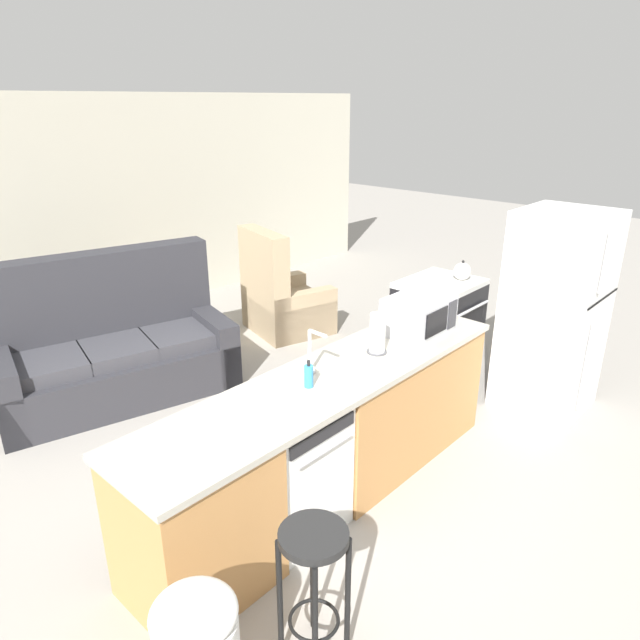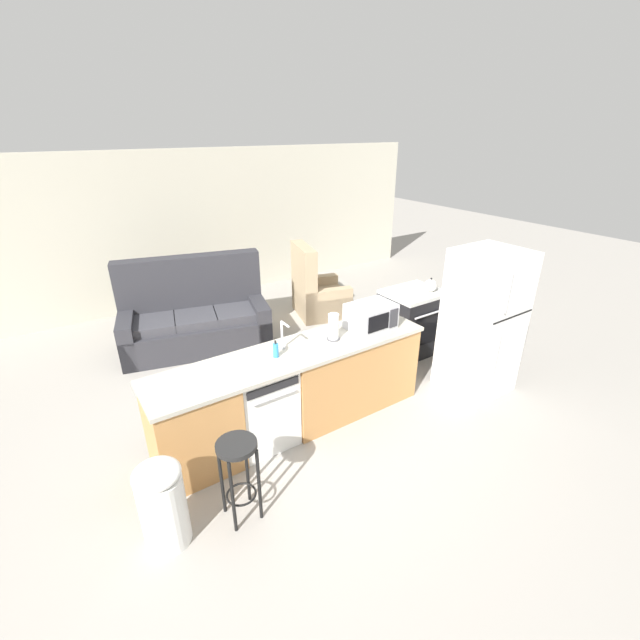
{
  "view_description": "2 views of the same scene",
  "coord_description": "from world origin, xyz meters",
  "px_view_note": "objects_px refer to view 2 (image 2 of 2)",
  "views": [
    {
      "loc": [
        -2.27,
        -2.13,
        2.53
      ],
      "look_at": [
        0.66,
        0.57,
        0.98
      ],
      "focal_mm": 32.0,
      "sensor_mm": 36.0,
      "label": 1
    },
    {
      "loc": [
        -1.71,
        -3.23,
        2.93
      ],
      "look_at": [
        0.63,
        0.26,
        1.02
      ],
      "focal_mm": 24.0,
      "sensor_mm": 36.0,
      "label": 2
    }
  ],
  "objects_px": {
    "microwave": "(371,316)",
    "soap_bottle": "(276,350)",
    "paper_towel_roll": "(333,327)",
    "kettle": "(431,285)",
    "bar_stool": "(238,464)",
    "armchair": "(316,295)",
    "refrigerator": "(482,323)",
    "couch": "(195,319)",
    "stove_range": "(411,321)",
    "dishwasher": "(261,405)",
    "trash_bin": "(163,504)"
  },
  "relations": [
    {
      "from": "microwave",
      "to": "soap_bottle",
      "type": "height_order",
      "value": "microwave"
    },
    {
      "from": "paper_towel_roll",
      "to": "kettle",
      "type": "distance_m",
      "value": 1.94
    },
    {
      "from": "soap_bottle",
      "to": "bar_stool",
      "type": "distance_m",
      "value": 1.15
    },
    {
      "from": "armchair",
      "to": "paper_towel_roll",
      "type": "bearing_deg",
      "value": -119.39
    },
    {
      "from": "refrigerator",
      "to": "bar_stool",
      "type": "distance_m",
      "value": 3.19
    },
    {
      "from": "kettle",
      "to": "microwave",
      "type": "bearing_deg",
      "value": -163.13
    },
    {
      "from": "couch",
      "to": "stove_range",
      "type": "bearing_deg",
      "value": -37.53
    },
    {
      "from": "couch",
      "to": "kettle",
      "type": "bearing_deg",
      "value": -37.47
    },
    {
      "from": "refrigerator",
      "to": "armchair",
      "type": "xyz_separation_m",
      "value": [
        -0.4,
        2.92,
        -0.51
      ]
    },
    {
      "from": "soap_bottle",
      "to": "armchair",
      "type": "distance_m",
      "value": 3.17
    },
    {
      "from": "kettle",
      "to": "armchair",
      "type": "xyz_separation_m",
      "value": [
        -0.56,
        1.94,
        -0.64
      ]
    },
    {
      "from": "soap_bottle",
      "to": "microwave",
      "type": "bearing_deg",
      "value": -0.14
    },
    {
      "from": "dishwasher",
      "to": "paper_towel_roll",
      "type": "xyz_separation_m",
      "value": [
        0.87,
        0.0,
        0.62
      ]
    },
    {
      "from": "bar_stool",
      "to": "trash_bin",
      "type": "xyz_separation_m",
      "value": [
        -0.58,
        0.1,
        -0.16
      ]
    },
    {
      "from": "dishwasher",
      "to": "stove_range",
      "type": "bearing_deg",
      "value": 11.91
    },
    {
      "from": "soap_bottle",
      "to": "kettle",
      "type": "height_order",
      "value": "kettle"
    },
    {
      "from": "microwave",
      "to": "stove_range",
      "type": "bearing_deg",
      "value": 24.08
    },
    {
      "from": "microwave",
      "to": "kettle",
      "type": "distance_m",
      "value": 1.46
    },
    {
      "from": "stove_range",
      "to": "refrigerator",
      "type": "xyz_separation_m",
      "value": [
        -0.0,
        -1.1,
        0.4
      ]
    },
    {
      "from": "refrigerator",
      "to": "armchair",
      "type": "relative_size",
      "value": 1.43
    },
    {
      "from": "bar_stool",
      "to": "kettle",
      "type": "bearing_deg",
      "value": 19.39
    },
    {
      "from": "trash_bin",
      "to": "couch",
      "type": "bearing_deg",
      "value": 67.01
    },
    {
      "from": "soap_bottle",
      "to": "refrigerator",
      "type": "bearing_deg",
      "value": -12.9
    },
    {
      "from": "paper_towel_roll",
      "to": "couch",
      "type": "xyz_separation_m",
      "value": [
        -0.71,
        2.42,
        -0.64
      ]
    },
    {
      "from": "kettle",
      "to": "armchair",
      "type": "relative_size",
      "value": 0.17
    },
    {
      "from": "refrigerator",
      "to": "kettle",
      "type": "distance_m",
      "value": 1.0
    },
    {
      "from": "bar_stool",
      "to": "trash_bin",
      "type": "height_order",
      "value": "same"
    },
    {
      "from": "bar_stool",
      "to": "armchair",
      "type": "xyz_separation_m",
      "value": [
        2.77,
        3.12,
        -0.19
      ]
    },
    {
      "from": "couch",
      "to": "armchair",
      "type": "xyz_separation_m",
      "value": [
        2.04,
        -0.05,
        -0.04
      ]
    },
    {
      "from": "stove_range",
      "to": "refrigerator",
      "type": "relative_size",
      "value": 0.53
    },
    {
      "from": "microwave",
      "to": "armchair",
      "type": "relative_size",
      "value": 0.42
    },
    {
      "from": "soap_bottle",
      "to": "couch",
      "type": "height_order",
      "value": "couch"
    },
    {
      "from": "refrigerator",
      "to": "couch",
      "type": "distance_m",
      "value": 3.87
    },
    {
      "from": "stove_range",
      "to": "refrigerator",
      "type": "height_order",
      "value": "refrigerator"
    },
    {
      "from": "soap_bottle",
      "to": "bar_stool",
      "type": "bearing_deg",
      "value": -135.25
    },
    {
      "from": "stove_range",
      "to": "soap_bottle",
      "type": "relative_size",
      "value": 5.11
    },
    {
      "from": "microwave",
      "to": "couch",
      "type": "relative_size",
      "value": 0.23
    },
    {
      "from": "microwave",
      "to": "refrigerator",
      "type": "bearing_deg",
      "value": -24.03
    },
    {
      "from": "microwave",
      "to": "bar_stool",
      "type": "relative_size",
      "value": 0.68
    },
    {
      "from": "dishwasher",
      "to": "stove_range",
      "type": "height_order",
      "value": "stove_range"
    },
    {
      "from": "refrigerator",
      "to": "bar_stool",
      "type": "height_order",
      "value": "refrigerator"
    },
    {
      "from": "paper_towel_roll",
      "to": "trash_bin",
      "type": "bearing_deg",
      "value": -161.97
    },
    {
      "from": "soap_bottle",
      "to": "bar_stool",
      "type": "relative_size",
      "value": 0.24
    },
    {
      "from": "bar_stool",
      "to": "dishwasher",
      "type": "bearing_deg",
      "value": 53.05
    },
    {
      "from": "refrigerator",
      "to": "couch",
      "type": "xyz_separation_m",
      "value": [
        -2.44,
        2.97,
        -0.46
      ]
    },
    {
      "from": "paper_towel_roll",
      "to": "trash_bin",
      "type": "xyz_separation_m",
      "value": [
        -2.01,
        -0.65,
        -0.66
      ]
    },
    {
      "from": "dishwasher",
      "to": "paper_towel_roll",
      "type": "height_order",
      "value": "paper_towel_roll"
    },
    {
      "from": "stove_range",
      "to": "microwave",
      "type": "height_order",
      "value": "microwave"
    },
    {
      "from": "refrigerator",
      "to": "kettle",
      "type": "bearing_deg",
      "value": 80.15
    },
    {
      "from": "stove_range",
      "to": "paper_towel_roll",
      "type": "relative_size",
      "value": 3.19
    }
  ]
}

